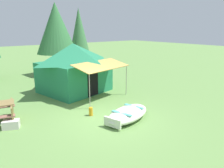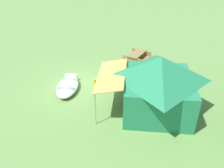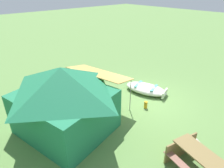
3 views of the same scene
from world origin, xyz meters
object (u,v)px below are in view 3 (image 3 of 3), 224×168
(picnic_table, at_px, (198,160))
(fuel_can, at_px, (146,105))
(beached_rowboat, at_px, (146,89))
(canvas_cabin_tent, at_px, (64,99))
(cooler_box, at_px, (195,147))

(picnic_table, distance_m, fuel_can, 3.79)
(picnic_table, height_order, fuel_can, picnic_table)
(beached_rowboat, xyz_separation_m, canvas_cabin_tent, (0.23, 4.85, 1.20))
(beached_rowboat, height_order, canvas_cabin_tent, canvas_cabin_tent)
(beached_rowboat, height_order, fuel_can, beached_rowboat)
(beached_rowboat, xyz_separation_m, cooler_box, (-3.93, 2.06, -0.08))
(canvas_cabin_tent, xyz_separation_m, fuel_can, (-1.21, -3.61, -1.26))
(canvas_cabin_tent, bearing_deg, beached_rowboat, -92.77)
(cooler_box, xyz_separation_m, fuel_can, (2.96, -0.82, 0.02))
(canvas_cabin_tent, distance_m, picnic_table, 5.10)
(picnic_table, bearing_deg, beached_rowboat, -33.47)
(picnic_table, relative_size, cooler_box, 3.26)
(cooler_box, distance_m, fuel_can, 3.07)
(canvas_cabin_tent, relative_size, cooler_box, 8.65)
(beached_rowboat, relative_size, picnic_table, 1.35)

